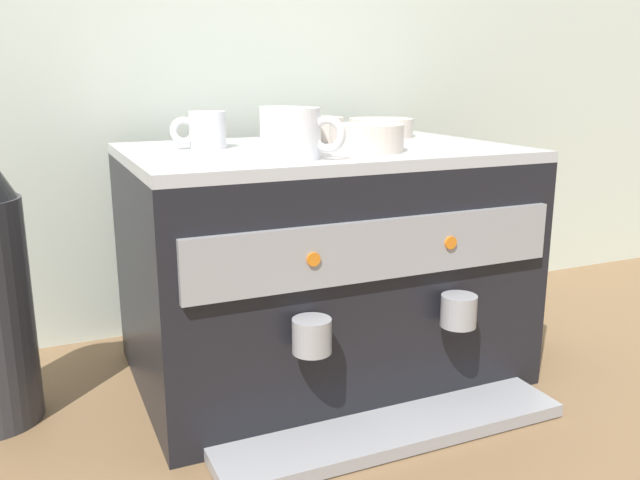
{
  "coord_description": "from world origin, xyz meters",
  "views": [
    {
      "loc": [
        -0.47,
        -1.05,
        0.53
      ],
      "look_at": [
        0.0,
        0.0,
        0.25
      ],
      "focal_mm": 37.2,
      "sensor_mm": 36.0,
      "label": 1
    }
  ],
  "objects_px": {
    "ceramic_cup_1": "(301,134)",
    "milk_pitcher": "(519,309)",
    "ceramic_cup_0": "(206,130)",
    "espresso_machine": "(321,263)",
    "ceramic_bowl_0": "(367,138)",
    "ceramic_cup_3": "(282,129)",
    "ceramic_cup_2": "(295,127)",
    "ceramic_bowl_1": "(317,129)",
    "ceramic_bowl_2": "(381,128)"
  },
  "relations": [
    {
      "from": "ceramic_cup_1",
      "to": "milk_pitcher",
      "type": "xyz_separation_m",
      "value": [
        0.52,
        0.1,
        -0.38
      ]
    },
    {
      "from": "ceramic_cup_0",
      "to": "espresso_machine",
      "type": "bearing_deg",
      "value": -18.06
    },
    {
      "from": "ceramic_bowl_0",
      "to": "ceramic_cup_3",
      "type": "bearing_deg",
      "value": 160.61
    },
    {
      "from": "ceramic_cup_1",
      "to": "ceramic_bowl_0",
      "type": "distance_m",
      "value": 0.15
    },
    {
      "from": "ceramic_cup_2",
      "to": "milk_pitcher",
      "type": "height_order",
      "value": "ceramic_cup_2"
    },
    {
      "from": "ceramic_cup_1",
      "to": "ceramic_cup_3",
      "type": "relative_size",
      "value": 0.97
    },
    {
      "from": "ceramic_bowl_0",
      "to": "milk_pitcher",
      "type": "relative_size",
      "value": 0.93
    },
    {
      "from": "ceramic_cup_2",
      "to": "milk_pitcher",
      "type": "bearing_deg",
      "value": -9.3
    },
    {
      "from": "espresso_machine",
      "to": "ceramic_bowl_1",
      "type": "bearing_deg",
      "value": 69.16
    },
    {
      "from": "ceramic_bowl_2",
      "to": "ceramic_bowl_1",
      "type": "bearing_deg",
      "value": -172.23
    },
    {
      "from": "ceramic_cup_2",
      "to": "ceramic_bowl_2",
      "type": "distance_m",
      "value": 0.24
    },
    {
      "from": "ceramic_cup_0",
      "to": "ceramic_bowl_0",
      "type": "distance_m",
      "value": 0.27
    },
    {
      "from": "ceramic_cup_1",
      "to": "ceramic_cup_2",
      "type": "height_order",
      "value": "ceramic_cup_1"
    },
    {
      "from": "ceramic_cup_2",
      "to": "ceramic_bowl_0",
      "type": "relative_size",
      "value": 0.95
    },
    {
      "from": "espresso_machine",
      "to": "ceramic_cup_3",
      "type": "relative_size",
      "value": 6.94
    },
    {
      "from": "espresso_machine",
      "to": "ceramic_bowl_0",
      "type": "distance_m",
      "value": 0.25
    },
    {
      "from": "ceramic_cup_0",
      "to": "ceramic_cup_2",
      "type": "xyz_separation_m",
      "value": [
        0.15,
        -0.02,
        0.0
      ]
    },
    {
      "from": "ceramic_cup_1",
      "to": "ceramic_bowl_1",
      "type": "xyz_separation_m",
      "value": [
        0.14,
        0.25,
        -0.02
      ]
    },
    {
      "from": "ceramic_cup_3",
      "to": "ceramic_bowl_2",
      "type": "bearing_deg",
      "value": 32.06
    },
    {
      "from": "ceramic_cup_0",
      "to": "ceramic_bowl_0",
      "type": "relative_size",
      "value": 0.79
    },
    {
      "from": "ceramic_bowl_0",
      "to": "ceramic_cup_0",
      "type": "bearing_deg",
      "value": 146.94
    },
    {
      "from": "ceramic_cup_2",
      "to": "ceramic_bowl_1",
      "type": "bearing_deg",
      "value": 44.25
    },
    {
      "from": "ceramic_cup_3",
      "to": "milk_pitcher",
      "type": "xyz_separation_m",
      "value": [
        0.52,
        0.0,
        -0.38
      ]
    },
    {
      "from": "espresso_machine",
      "to": "milk_pitcher",
      "type": "bearing_deg",
      "value": -4.94
    },
    {
      "from": "ceramic_bowl_1",
      "to": "ceramic_bowl_2",
      "type": "height_order",
      "value": "ceramic_bowl_1"
    },
    {
      "from": "ceramic_cup_0",
      "to": "ceramic_cup_1",
      "type": "bearing_deg",
      "value": -65.36
    },
    {
      "from": "ceramic_cup_2",
      "to": "milk_pitcher",
      "type": "distance_m",
      "value": 0.6
    },
    {
      "from": "espresso_machine",
      "to": "ceramic_bowl_1",
      "type": "height_order",
      "value": "ceramic_bowl_1"
    },
    {
      "from": "ceramic_cup_1",
      "to": "ceramic_cup_2",
      "type": "bearing_deg",
      "value": 70.73
    },
    {
      "from": "ceramic_cup_3",
      "to": "ceramic_bowl_0",
      "type": "xyz_separation_m",
      "value": [
        0.13,
        -0.05,
        -0.02
      ]
    },
    {
      "from": "ceramic_bowl_0",
      "to": "ceramic_cup_2",
      "type": "bearing_deg",
      "value": 120.58
    },
    {
      "from": "ceramic_bowl_1",
      "to": "ceramic_bowl_2",
      "type": "bearing_deg",
      "value": 7.77
    },
    {
      "from": "ceramic_cup_0",
      "to": "ceramic_bowl_2",
      "type": "bearing_deg",
      "value": 10.82
    },
    {
      "from": "ceramic_cup_3",
      "to": "ceramic_bowl_1",
      "type": "xyz_separation_m",
      "value": [
        0.13,
        0.15,
        -0.02
      ]
    },
    {
      "from": "ceramic_cup_2",
      "to": "milk_pitcher",
      "type": "relative_size",
      "value": 0.88
    },
    {
      "from": "ceramic_bowl_1",
      "to": "milk_pitcher",
      "type": "distance_m",
      "value": 0.55
    },
    {
      "from": "ceramic_bowl_0",
      "to": "ceramic_bowl_1",
      "type": "bearing_deg",
      "value": 89.69
    },
    {
      "from": "espresso_machine",
      "to": "ceramic_cup_0",
      "type": "xyz_separation_m",
      "value": [
        -0.19,
        0.06,
        0.24
      ]
    },
    {
      "from": "ceramic_cup_2",
      "to": "ceramic_cup_3",
      "type": "distance_m",
      "value": 0.1
    },
    {
      "from": "ceramic_bowl_1",
      "to": "ceramic_bowl_0",
      "type": "bearing_deg",
      "value": -90.31
    },
    {
      "from": "milk_pitcher",
      "to": "ceramic_cup_3",
      "type": "bearing_deg",
      "value": -179.47
    },
    {
      "from": "ceramic_cup_2",
      "to": "ceramic_bowl_2",
      "type": "height_order",
      "value": "ceramic_cup_2"
    },
    {
      "from": "ceramic_cup_0",
      "to": "milk_pitcher",
      "type": "bearing_deg",
      "value": -9.02
    },
    {
      "from": "ceramic_cup_3",
      "to": "ceramic_bowl_1",
      "type": "bearing_deg",
      "value": 49.82
    },
    {
      "from": "ceramic_cup_1",
      "to": "ceramic_cup_3",
      "type": "bearing_deg",
      "value": 85.78
    },
    {
      "from": "ceramic_bowl_2",
      "to": "ceramic_cup_0",
      "type": "bearing_deg",
      "value": -169.18
    },
    {
      "from": "ceramic_cup_1",
      "to": "ceramic_bowl_2",
      "type": "bearing_deg",
      "value": 43.44
    },
    {
      "from": "ceramic_cup_2",
      "to": "ceramic_bowl_0",
      "type": "bearing_deg",
      "value": -59.42
    },
    {
      "from": "milk_pitcher",
      "to": "ceramic_cup_1",
      "type": "bearing_deg",
      "value": -169.13
    },
    {
      "from": "ceramic_bowl_0",
      "to": "espresso_machine",
      "type": "bearing_deg",
      "value": 115.48
    }
  ]
}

